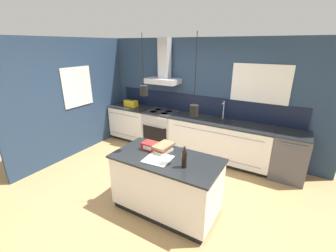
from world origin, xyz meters
name	(u,v)px	position (x,y,z in m)	size (l,w,h in m)	color
ground_plane	(154,191)	(0.00, 0.00, 0.00)	(16.00, 16.00, 0.00)	tan
wall_back	(199,95)	(-0.05, 2.00, 1.35)	(5.60, 2.35, 2.60)	navy
wall_left	(83,96)	(-2.43, 0.70, 1.30)	(0.08, 3.80, 2.60)	navy
counter_run_left	(132,122)	(-1.81, 1.69, 0.46)	(1.12, 0.64, 0.91)	black
counter_run_sink	(218,141)	(0.60, 1.69, 0.46)	(2.21, 0.64, 1.32)	black
oven_range	(161,129)	(-0.88, 1.69, 0.46)	(0.76, 0.66, 0.91)	#B5B5BA
dishwasher	(290,156)	(2.00, 1.69, 0.46)	(0.61, 0.65, 0.91)	#4C4C51
kitchen_island	(166,184)	(0.44, -0.28, 0.46)	(1.60, 0.83, 0.91)	black
bottle_on_island	(184,159)	(0.78, -0.40, 1.04)	(0.07, 0.07, 0.30)	black
book_stack	(163,148)	(0.29, -0.13, 0.97)	(0.26, 0.35, 0.11)	beige
red_supply_box	(150,146)	(0.08, -0.17, 0.97)	(0.25, 0.19, 0.11)	red
paper_pile	(158,159)	(0.36, -0.38, 0.91)	(0.39, 0.39, 0.01)	silver
yellow_toolbox	(131,103)	(-1.82, 1.69, 0.99)	(0.34, 0.18, 0.19)	gold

